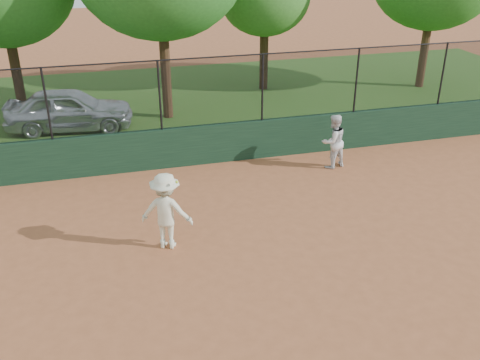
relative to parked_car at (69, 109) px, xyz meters
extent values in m
plane|color=#A75C36|center=(3.19, -10.08, -0.72)|extent=(80.00, 80.00, 0.00)
cube|color=#183621|center=(3.19, -4.08, -0.12)|extent=(26.00, 0.20, 1.20)
cube|color=#2D571B|center=(3.19, 1.92, -0.72)|extent=(36.00, 12.00, 0.01)
imported|color=silver|center=(0.00, 0.00, 0.00)|extent=(4.42, 2.19, 1.45)
imported|color=silver|center=(7.49, -5.32, 0.08)|extent=(0.92, 0.80, 1.62)
imported|color=beige|center=(2.20, -8.35, 0.16)|extent=(1.31, 1.04, 1.78)
sphere|color=#C4ED34|center=(2.43, -8.65, 0.99)|extent=(0.06, 0.06, 0.06)
cube|color=black|center=(3.19, -4.08, 1.48)|extent=(26.00, 0.02, 2.00)
cylinder|color=black|center=(3.19, -4.08, 2.46)|extent=(26.00, 0.04, 0.04)
cylinder|color=black|center=(-0.31, -4.08, 1.48)|extent=(0.06, 0.06, 2.00)
cylinder|color=black|center=(2.69, -4.08, 1.48)|extent=(0.06, 0.06, 2.00)
cylinder|color=black|center=(5.69, -4.08, 1.48)|extent=(0.06, 0.06, 2.00)
cylinder|color=black|center=(8.69, -4.08, 1.48)|extent=(0.06, 0.06, 2.00)
cylinder|color=black|center=(11.69, -4.08, 1.48)|extent=(0.06, 0.06, 2.00)
cylinder|color=#3F2815|center=(-1.75, 1.88, 0.67)|extent=(0.36, 0.36, 2.79)
cylinder|color=#492C1A|center=(3.45, 0.42, 0.82)|extent=(0.36, 0.36, 3.09)
cylinder|color=#3E2714|center=(7.98, 3.06, 0.49)|extent=(0.36, 0.36, 2.42)
cylinder|color=#4C2F1B|center=(14.74, 1.62, 0.61)|extent=(0.36, 0.36, 2.67)
camera|label=1|loc=(1.12, -18.58, 5.86)|focal=40.00mm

